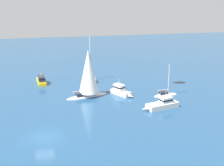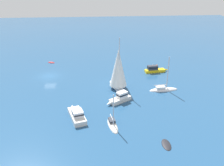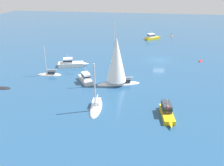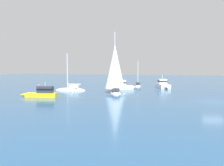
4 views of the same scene
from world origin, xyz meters
The scene contains 9 objects.
ground_plane centered at (0.00, 0.00, 0.00)m, with size 160.00×160.00×0.00m, color navy.
powerboat centered at (-14.77, 13.44, 0.71)m, with size 4.99×3.75×2.97m.
yacht centered at (-23.95, 9.42, 0.15)m, with size 5.87×2.08×7.48m.
motor_cruiser centered at (-7.17, 18.52, 0.66)m, with size 3.36×6.62×2.72m.
skiff centered at (-19.75, 26.42, 0.00)m, with size 1.32×2.66×0.34m.
sailboat centered at (-12.75, 21.10, 0.12)m, with size 2.00×4.66×6.05m.
rib centered at (0.72, -9.06, 0.00)m, with size 2.01×1.39×0.49m.
cabin_cruiser centered at (-24.51, -0.50, 0.67)m, with size 5.92×2.02×2.23m.
ketch centered at (-15.00, 7.71, 3.98)m, with size 4.26×7.76×10.98m.
Camera 2 is at (-10.00, 53.64, 21.90)m, focal length 40.16 mm.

